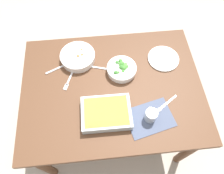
{
  "coord_description": "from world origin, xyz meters",
  "views": [
    {
      "loc": [
        -0.07,
        -0.67,
        1.98
      ],
      "look_at": [
        0.0,
        0.0,
        0.74
      ],
      "focal_mm": 34.2,
      "sensor_mm": 36.0,
      "label": 1
    }
  ],
  "objects_px": {
    "stew_bowl": "(78,57)",
    "spoon_by_stew": "(61,67)",
    "broccoli_bowl": "(122,69)",
    "drink_cup": "(151,116)",
    "side_plate": "(163,59)",
    "spoon_by_broccoli": "(104,68)",
    "baking_dish": "(106,113)",
    "spoon_spare": "(164,106)",
    "fork_on_table": "(69,80)"
  },
  "relations": [
    {
      "from": "stew_bowl",
      "to": "spoon_by_broccoli",
      "type": "xyz_separation_m",
      "value": [
        0.18,
        -0.1,
        -0.03
      ]
    },
    {
      "from": "drink_cup",
      "to": "fork_on_table",
      "type": "height_order",
      "value": "drink_cup"
    },
    {
      "from": "spoon_by_stew",
      "to": "spoon_spare",
      "type": "relative_size",
      "value": 1.07
    },
    {
      "from": "stew_bowl",
      "to": "broccoli_bowl",
      "type": "height_order",
      "value": "broccoli_bowl"
    },
    {
      "from": "drink_cup",
      "to": "side_plate",
      "type": "xyz_separation_m",
      "value": [
        0.18,
        0.43,
        -0.03
      ]
    },
    {
      "from": "drink_cup",
      "to": "side_plate",
      "type": "relative_size",
      "value": 0.39
    },
    {
      "from": "side_plate",
      "to": "spoon_by_broccoli",
      "type": "relative_size",
      "value": 1.27
    },
    {
      "from": "spoon_spare",
      "to": "fork_on_table",
      "type": "xyz_separation_m",
      "value": [
        -0.6,
        0.25,
        -0.0
      ]
    },
    {
      "from": "broccoli_bowl",
      "to": "stew_bowl",
      "type": "bearing_deg",
      "value": 155.81
    },
    {
      "from": "broccoli_bowl",
      "to": "side_plate",
      "type": "bearing_deg",
      "value": 13.27
    },
    {
      "from": "broccoli_bowl",
      "to": "spoon_by_broccoli",
      "type": "xyz_separation_m",
      "value": [
        -0.12,
        0.03,
        -0.03
      ]
    },
    {
      "from": "broccoli_bowl",
      "to": "baking_dish",
      "type": "bearing_deg",
      "value": -113.1
    },
    {
      "from": "baking_dish",
      "to": "side_plate",
      "type": "xyz_separation_m",
      "value": [
        0.44,
        0.38,
        -0.03
      ]
    },
    {
      "from": "fork_on_table",
      "to": "spoon_by_stew",
      "type": "bearing_deg",
      "value": 115.5
    },
    {
      "from": "stew_bowl",
      "to": "baking_dish",
      "type": "height_order",
      "value": "same"
    },
    {
      "from": "side_plate",
      "to": "fork_on_table",
      "type": "xyz_separation_m",
      "value": [
        -0.67,
        -0.11,
        -0.0
      ]
    },
    {
      "from": "baking_dish",
      "to": "fork_on_table",
      "type": "xyz_separation_m",
      "value": [
        -0.23,
        0.27,
        -0.03
      ]
    },
    {
      "from": "drink_cup",
      "to": "fork_on_table",
      "type": "relative_size",
      "value": 0.5
    },
    {
      "from": "broccoli_bowl",
      "to": "drink_cup",
      "type": "xyz_separation_m",
      "value": [
        0.13,
        -0.36,
        0.01
      ]
    },
    {
      "from": "side_plate",
      "to": "spoon_spare",
      "type": "height_order",
      "value": "side_plate"
    },
    {
      "from": "drink_cup",
      "to": "fork_on_table",
      "type": "bearing_deg",
      "value": 147.22
    },
    {
      "from": "spoon_spare",
      "to": "spoon_by_broccoli",
      "type": "bearing_deg",
      "value": 138.17
    },
    {
      "from": "broccoli_bowl",
      "to": "spoon_spare",
      "type": "relative_size",
      "value": 1.3
    },
    {
      "from": "stew_bowl",
      "to": "drink_cup",
      "type": "height_order",
      "value": "drink_cup"
    },
    {
      "from": "drink_cup",
      "to": "spoon_by_stew",
      "type": "xyz_separation_m",
      "value": [
        -0.55,
        0.43,
        -0.03
      ]
    },
    {
      "from": "stew_bowl",
      "to": "broccoli_bowl",
      "type": "bearing_deg",
      "value": -24.19
    },
    {
      "from": "broccoli_bowl",
      "to": "spoon_by_broccoli",
      "type": "relative_size",
      "value": 1.17
    },
    {
      "from": "spoon_spare",
      "to": "fork_on_table",
      "type": "height_order",
      "value": "spoon_spare"
    },
    {
      "from": "stew_bowl",
      "to": "side_plate",
      "type": "height_order",
      "value": "stew_bowl"
    },
    {
      "from": "baking_dish",
      "to": "spoon_by_broccoli",
      "type": "height_order",
      "value": "baking_dish"
    },
    {
      "from": "baking_dish",
      "to": "spoon_by_broccoli",
      "type": "distance_m",
      "value": 0.34
    },
    {
      "from": "spoon_by_broccoli",
      "to": "stew_bowl",
      "type": "bearing_deg",
      "value": 150.55
    },
    {
      "from": "side_plate",
      "to": "baking_dish",
      "type": "bearing_deg",
      "value": -139.13
    },
    {
      "from": "drink_cup",
      "to": "spoon_by_stew",
      "type": "bearing_deg",
      "value": 141.73
    },
    {
      "from": "spoon_by_stew",
      "to": "fork_on_table",
      "type": "distance_m",
      "value": 0.13
    },
    {
      "from": "drink_cup",
      "to": "fork_on_table",
      "type": "distance_m",
      "value": 0.59
    },
    {
      "from": "baking_dish",
      "to": "spoon_spare",
      "type": "xyz_separation_m",
      "value": [
        0.37,
        0.02,
        -0.03
      ]
    },
    {
      "from": "broccoli_bowl",
      "to": "spoon_by_stew",
      "type": "distance_m",
      "value": 0.42
    },
    {
      "from": "spoon_spare",
      "to": "fork_on_table",
      "type": "relative_size",
      "value": 0.91
    },
    {
      "from": "stew_bowl",
      "to": "spoon_by_stew",
      "type": "xyz_separation_m",
      "value": [
        -0.12,
        -0.06,
        -0.03
      ]
    },
    {
      "from": "stew_bowl",
      "to": "spoon_by_stew",
      "type": "relative_size",
      "value": 1.46
    },
    {
      "from": "baking_dish",
      "to": "spoon_spare",
      "type": "relative_size",
      "value": 1.94
    },
    {
      "from": "baking_dish",
      "to": "side_plate",
      "type": "distance_m",
      "value": 0.58
    },
    {
      "from": "side_plate",
      "to": "spoon_spare",
      "type": "relative_size",
      "value": 1.41
    },
    {
      "from": "side_plate",
      "to": "spoon_by_stew",
      "type": "relative_size",
      "value": 1.31
    },
    {
      "from": "stew_bowl",
      "to": "side_plate",
      "type": "relative_size",
      "value": 1.11
    },
    {
      "from": "broccoli_bowl",
      "to": "drink_cup",
      "type": "distance_m",
      "value": 0.38
    },
    {
      "from": "broccoli_bowl",
      "to": "spoon_spare",
      "type": "bearing_deg",
      "value": -50.29
    },
    {
      "from": "stew_bowl",
      "to": "side_plate",
      "type": "xyz_separation_m",
      "value": [
        0.6,
        -0.06,
        -0.03
      ]
    },
    {
      "from": "drink_cup",
      "to": "spoon_by_stew",
      "type": "distance_m",
      "value": 0.7
    }
  ]
}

